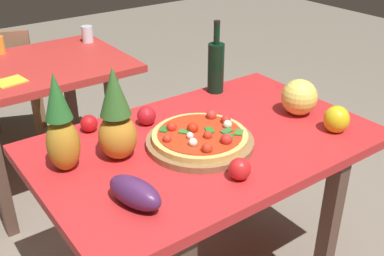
{
  "coord_description": "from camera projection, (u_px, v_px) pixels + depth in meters",
  "views": [
    {
      "loc": [
        -0.94,
        -1.21,
        1.63
      ],
      "look_at": [
        -0.05,
        0.03,
        0.82
      ],
      "focal_mm": 42.87,
      "sensor_mm": 36.0,
      "label": 1
    }
  ],
  "objects": [
    {
      "name": "pineapple_left",
      "position": [
        61.0,
        128.0,
        1.5
      ],
      "size": [
        0.11,
        0.11,
        0.35
      ],
      "color": "#BA8726",
      "rests_on": "display_table"
    },
    {
      "name": "tomato_near_board",
      "position": [
        146.0,
        116.0,
        1.85
      ],
      "size": [
        0.08,
        0.08,
        0.08
      ],
      "primitive_type": "sphere",
      "color": "red",
      "rests_on": "display_table"
    },
    {
      "name": "dining_chair",
      "position": [
        6.0,
        82.0,
        3.05
      ],
      "size": [
        0.52,
        0.52,
        0.85
      ],
      "rotation": [
        0.0,
        0.0,
        2.76
      ],
      "color": "olive",
      "rests_on": "ground_plane"
    },
    {
      "name": "napkin_folded",
      "position": [
        10.0,
        81.0,
        2.26
      ],
      "size": [
        0.16,
        0.14,
        0.01
      ],
      "primitive_type": "cube",
      "rotation": [
        0.0,
        0.0,
        0.15
      ],
      "color": "yellow",
      "rests_on": "background_table"
    },
    {
      "name": "drinking_glass_water",
      "position": [
        87.0,
        34.0,
        2.83
      ],
      "size": [
        0.07,
        0.07,
        0.1
      ],
      "primitive_type": "cylinder",
      "color": "silver",
      "rests_on": "background_table"
    },
    {
      "name": "tomato_at_corner",
      "position": [
        89.0,
        123.0,
        1.79
      ],
      "size": [
        0.07,
        0.07,
        0.07
      ],
      "primitive_type": "sphere",
      "color": "red",
      "rests_on": "display_table"
    },
    {
      "name": "tomato_by_bottle",
      "position": [
        240.0,
        169.0,
        1.5
      ],
      "size": [
        0.08,
        0.08,
        0.08
      ],
      "primitive_type": "sphere",
      "color": "red",
      "rests_on": "display_table"
    },
    {
      "name": "eggplant",
      "position": [
        135.0,
        193.0,
        1.37
      ],
      "size": [
        0.14,
        0.22,
        0.09
      ],
      "primitive_type": "ellipsoid",
      "rotation": [
        0.0,
        0.0,
        1.84
      ],
      "color": "#4D2454",
      "rests_on": "display_table"
    },
    {
      "name": "pizza_board",
      "position": [
        200.0,
        142.0,
        1.71
      ],
      "size": [
        0.4,
        0.4,
        0.02
      ],
      "primitive_type": "cylinder",
      "color": "olive",
      "rests_on": "display_table"
    },
    {
      "name": "background_table",
      "position": [
        32.0,
        86.0,
        2.53
      ],
      "size": [
        1.05,
        0.74,
        0.77
      ],
      "color": "brown",
      "rests_on": "ground_plane"
    },
    {
      "name": "wine_bottle",
      "position": [
        216.0,
        66.0,
        2.1
      ],
      "size": [
        0.08,
        0.08,
        0.34
      ],
      "color": "black",
      "rests_on": "display_table"
    },
    {
      "name": "display_table",
      "position": [
        206.0,
        161.0,
        1.8
      ],
      "size": [
        1.29,
        0.82,
        0.77
      ],
      "color": "brown",
      "rests_on": "ground_plane"
    },
    {
      "name": "melon",
      "position": [
        299.0,
        97.0,
        1.92
      ],
      "size": [
        0.15,
        0.15,
        0.15
      ],
      "primitive_type": "sphere",
      "color": "#E9DA5E",
      "rests_on": "display_table"
    },
    {
      "name": "pizza",
      "position": [
        201.0,
        135.0,
        1.69
      ],
      "size": [
        0.36,
        0.36,
        0.06
      ],
      "color": "#DFB960",
      "rests_on": "pizza_board"
    },
    {
      "name": "bell_pepper",
      "position": [
        336.0,
        119.0,
        1.79
      ],
      "size": [
        0.1,
        0.1,
        0.11
      ],
      "primitive_type": "ellipsoid",
      "color": "yellow",
      "rests_on": "display_table"
    },
    {
      "name": "pineapple_right",
      "position": [
        116.0,
        119.0,
        1.57
      ],
      "size": [
        0.13,
        0.13,
        0.34
      ],
      "color": "#C38228",
      "rests_on": "display_table"
    }
  ]
}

